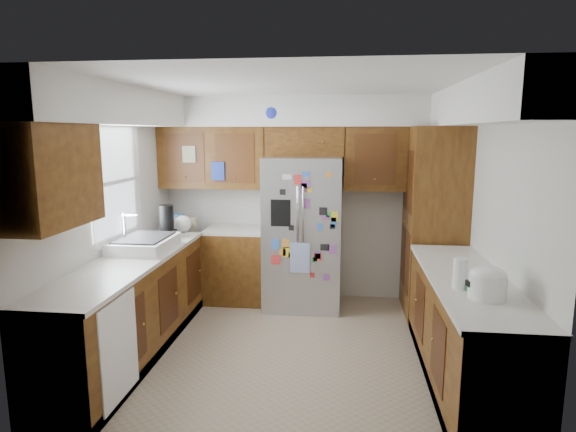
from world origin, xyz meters
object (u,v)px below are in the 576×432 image
object	(u,v)px
pantry	(434,222)
paper_towel	(460,273)
fridge	(303,233)
rice_cooker	(488,282)

from	to	relation	value
pantry	paper_towel	xyz separation A→B (m)	(-0.14, -1.93, -0.04)
fridge	rice_cooker	distance (m)	2.65
fridge	pantry	bearing A→B (deg)	-2.06
rice_cooker	paper_towel	distance (m)	0.25
pantry	paper_towel	distance (m)	1.93
pantry	fridge	world-z (taller)	pantry
pantry	paper_towel	world-z (taller)	pantry
paper_towel	fridge	bearing A→B (deg)	124.38
fridge	rice_cooker	xyz separation A→B (m)	(1.50, -2.18, 0.14)
pantry	rice_cooker	world-z (taller)	pantry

